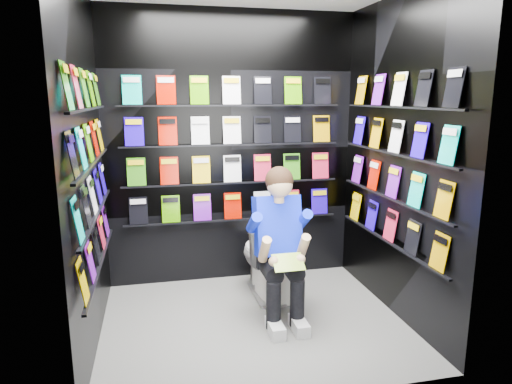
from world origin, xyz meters
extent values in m
plane|color=#5B5B59|center=(0.00, 0.00, 0.00)|extent=(2.40, 2.40, 0.00)
cube|color=black|center=(0.00, 1.00, 1.30)|extent=(2.40, 0.04, 2.60)
cube|color=black|center=(0.00, -1.00, 1.30)|extent=(2.40, 0.04, 2.60)
cube|color=black|center=(-1.20, 0.00, 1.30)|extent=(0.04, 2.00, 2.60)
cube|color=black|center=(1.20, 0.00, 1.30)|extent=(0.04, 2.00, 2.60)
imported|color=silver|center=(0.22, 0.52, 0.37)|extent=(0.42, 0.75, 0.73)
cube|color=white|center=(0.27, 0.44, 0.17)|extent=(0.28, 0.46, 0.33)
cube|color=white|center=(0.27, 0.44, 0.35)|extent=(0.30, 0.48, 0.03)
cube|color=green|center=(0.22, -0.21, 0.58)|extent=(0.24, 0.14, 0.10)
camera|label=1|loc=(-0.73, -3.33, 1.80)|focal=32.00mm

